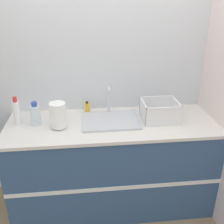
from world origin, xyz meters
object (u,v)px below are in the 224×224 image
at_px(bottle_clear, 35,115).
at_px(soap_dispenser, 87,108).
at_px(bottle_white_spray, 17,112).
at_px(dish_rack, 159,113).
at_px(paper_towel_roll, 58,115).
at_px(sink, 110,119).

height_order(bottle_clear, soap_dispenser, bottle_clear).
bearing_deg(soap_dispenser, bottle_white_spray, -162.80).
relative_size(bottle_white_spray, soap_dispenser, 2.33).
relative_size(bottle_clear, soap_dispenser, 1.91).
bearing_deg(soap_dispenser, dish_rack, -19.31).
xyz_separation_m(paper_towel_roll, soap_dispenser, (0.25, 0.30, -0.07)).
height_order(paper_towel_roll, bottle_clear, paper_towel_roll).
relative_size(paper_towel_roll, bottle_clear, 1.08).
height_order(sink, bottle_clear, sink).
height_order(sink, dish_rack, sink).
height_order(sink, paper_towel_roll, sink).
distance_m(dish_rack, bottle_clear, 1.12).
xyz_separation_m(sink, soap_dispenser, (-0.21, 0.22, 0.03)).
xyz_separation_m(paper_towel_roll, bottle_clear, (-0.21, 0.09, -0.02)).
bearing_deg(sink, dish_rack, -1.04).
xyz_separation_m(bottle_clear, soap_dispenser, (0.46, 0.21, -0.05)).
bearing_deg(sink, paper_towel_roll, -170.68).
bearing_deg(dish_rack, bottle_white_spray, 178.23).
distance_m(bottle_clear, soap_dispenser, 0.51).
bearing_deg(bottle_clear, sink, -1.05).
relative_size(sink, soap_dispenser, 4.58).
height_order(sink, bottle_white_spray, sink).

